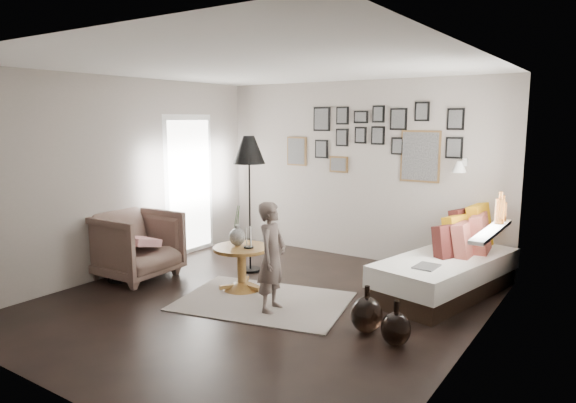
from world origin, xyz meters
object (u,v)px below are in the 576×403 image
Objects in this scene: magazine_basket at (120,266)px; daybed at (449,266)px; vase at (237,233)px; child at (272,257)px; armchair at (136,245)px; demijohn_large at (367,314)px; demijohn_small at (396,329)px; pedestal_table at (242,270)px; floor_lamp at (249,155)px.

daybed is at bearing 27.30° from magazine_basket.
vase is 0.41× the size of child.
demijohn_large is at bearing -90.83° from armchair.
armchair is 3.61m from demijohn_small.
vase reaches higher than demijohn_small.
armchair is 2.05× the size of demijohn_large.
vase is 1.15× the size of demijohn_small.
child is (2.15, 0.03, 0.16)m from armchair.
daybed is at bearing 91.53° from demijohn_small.
daybed reaches higher than demijohn_large.
vase is at bearing -137.24° from daybed.
demijohn_small is (0.05, -1.73, -0.16)m from daybed.
daybed reaches higher than magazine_basket.
pedestal_table is at bearing 168.61° from demijohn_small.
demijohn_large reaches higher than magazine_basket.
child is at bearing -177.83° from demijohn_large.
pedestal_table is 1.40× the size of vase.
vase is 1.65m from magazine_basket.
floor_lamp is at bearing 48.02° from magazine_basket.
daybed is 5.09× the size of demijohn_small.
magazine_basket is at bearing -159.23° from pedestal_table.
child is at bearing -91.26° from armchair.
demijohn_large is at bearing -24.23° from floor_lamp.
demijohn_large is 1.17m from child.
child is (1.11, -1.03, -0.98)m from floor_lamp.
floor_lamp is (-0.40, 0.68, 1.33)m from pedestal_table.
demijohn_large is at bearing -98.78° from child.
floor_lamp is at bearing 116.06° from vase.
demijohn_large is (-0.30, -1.61, -0.14)m from daybed.
demijohn_large is (3.25, 0.08, -0.25)m from armchair.
armchair reaches higher than demijohn_large.
child reaches higher than demijohn_large.
vase is 1.16m from floor_lamp.
pedestal_table is 0.45m from vase.
floor_lamp is 1.54× the size of child.
floor_lamp reaches higher than vase.
magazine_basket is (-1.13, -1.26, -1.39)m from floor_lamp.
vase is 0.27× the size of floor_lamp.
child is at bearing 5.81° from magazine_basket.
pedestal_table is 1.80× the size of magazine_basket.
vase reaches higher than demijohn_large.
armchair is (-1.45, -0.39, 0.19)m from pedestal_table.
vase is 1.04× the size of demijohn_large.
child is (-1.10, -0.04, 0.42)m from demijohn_large.
demijohn_large is at bearing -10.04° from vase.
magazine_basket is (-3.64, -1.88, -0.13)m from daybed.
magazine_basket is 0.81× the size of demijohn_large.
daybed reaches higher than armchair.
pedestal_table reaches higher than demijohn_small.
pedestal_table is 1.55m from floor_lamp.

